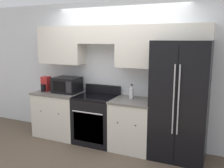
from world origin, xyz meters
name	(u,v)px	position (x,y,z in m)	size (l,w,h in m)	color
ground_plane	(105,151)	(0.00, 0.00, 0.00)	(12.00, 12.00, 0.00)	brown
wall_back	(119,63)	(0.02, 0.59, 1.48)	(8.00, 0.39, 2.60)	silver
lower_cabinets_left	(60,114)	(-1.15, 0.31, 0.44)	(0.94, 0.64, 0.89)	silver
lower_cabinets_right	(133,125)	(0.40, 0.31, 0.44)	(0.72, 0.64, 0.89)	silver
oven_range	(96,119)	(-0.32, 0.31, 0.45)	(0.74, 0.65, 1.05)	black
refrigerator	(180,101)	(1.18, 0.35, 0.95)	(0.86, 0.73, 1.90)	black
microwave	(67,85)	(-0.99, 0.36, 1.03)	(0.50, 0.40, 0.30)	black
bottle	(132,93)	(0.33, 0.41, 0.98)	(0.08, 0.08, 0.25)	silver
electric_kettle	(46,84)	(-1.45, 0.29, 1.02)	(0.15, 0.22, 0.29)	#B22323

